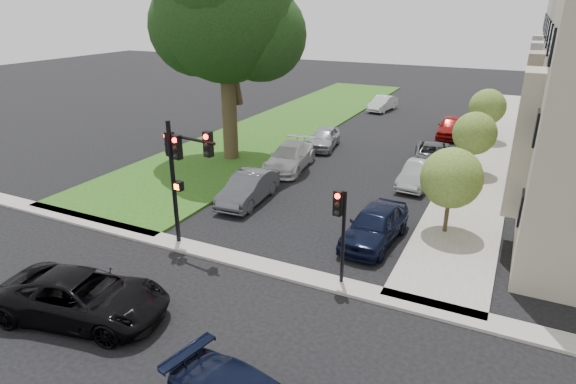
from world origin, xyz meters
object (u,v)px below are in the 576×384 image
at_px(car_parked_6, 290,157).
at_px(car_parked_0, 375,225).
at_px(small_tree_c, 487,107).
at_px(traffic_signal_secondary, 340,220).
at_px(small_tree_a, 451,178).
at_px(car_parked_2, 432,155).
at_px(eucalyptus, 224,12).
at_px(traffic_signal_main, 180,162).
at_px(car_parked_3, 451,127).
at_px(car_cross_near, 83,297).
at_px(car_parked_1, 418,174).
at_px(car_parked_5, 248,188).
at_px(car_parked_7, 324,138).
at_px(small_tree_b, 475,133).
at_px(car_parked_9, 383,103).

bearing_deg(car_parked_6, car_parked_0, -51.66).
height_order(small_tree_c, traffic_signal_secondary, small_tree_c).
bearing_deg(small_tree_a, car_parked_2, 103.76).
bearing_deg(car_parked_6, small_tree_a, -34.39).
xyz_separation_m(small_tree_c, car_parked_2, (-2.37, -7.25, -1.90)).
distance_m(eucalyptus, car_parked_0, 16.16).
xyz_separation_m(traffic_signal_main, car_parked_0, (7.01, 3.72, -2.86)).
bearing_deg(eucalyptus, car_parked_3, 45.18).
distance_m(traffic_signal_secondary, car_cross_near, 8.80).
relative_size(small_tree_a, car_parked_1, 0.97).
distance_m(car_parked_3, car_parked_5, 19.38).
xyz_separation_m(traffic_signal_main, traffic_signal_secondary, (6.77, -0.04, -1.12)).
relative_size(car_parked_2, car_parked_7, 1.11).
bearing_deg(small_tree_b, car_parked_1, -125.47).
relative_size(car_parked_1, car_parked_2, 0.86).
bearing_deg(car_parked_9, car_parked_6, -83.63).
xyz_separation_m(car_parked_0, car_parked_3, (0.22, 19.46, -0.01)).
xyz_separation_m(small_tree_c, car_parked_7, (-9.89, -6.73, -1.83)).
xyz_separation_m(car_parked_5, car_parked_9, (-0.00, 25.04, -0.07)).
bearing_deg(car_parked_2, car_parked_6, -157.54).
height_order(small_tree_c, car_parked_7, small_tree_c).
bearing_deg(car_parked_9, car_parked_2, -56.05).
relative_size(small_tree_b, car_parked_7, 0.88).
relative_size(car_cross_near, car_parked_1, 1.37).
bearing_deg(car_cross_near, traffic_signal_secondary, -62.19).
bearing_deg(traffic_signal_main, eucalyptus, 113.62).
distance_m(eucalyptus, car_parked_3, 18.98).
distance_m(eucalyptus, car_parked_1, 14.64).
xyz_separation_m(small_tree_b, car_parked_3, (-2.36, 8.46, -1.71)).
bearing_deg(traffic_signal_secondary, traffic_signal_main, 179.65).
xyz_separation_m(car_parked_7, car_parked_9, (0.24, 14.18, -0.04)).
xyz_separation_m(small_tree_c, car_cross_near, (-9.47, -28.33, -1.79)).
bearing_deg(car_parked_1, traffic_signal_main, -118.61).
relative_size(eucalyptus, car_parked_9, 3.19).
height_order(car_cross_near, car_parked_3, car_parked_3).
xyz_separation_m(traffic_signal_secondary, car_parked_7, (-7.08, 16.12, -1.80)).
xyz_separation_m(traffic_signal_secondary, car_parked_1, (0.44, 11.42, -1.86)).
relative_size(car_parked_3, car_parked_7, 1.07).
xyz_separation_m(eucalyptus, traffic_signal_secondary, (11.60, -11.08, -6.47)).
bearing_deg(traffic_signal_main, car_parked_1, 57.64).
bearing_deg(small_tree_c, traffic_signal_secondary, -97.02).
height_order(traffic_signal_secondary, car_parked_9, traffic_signal_secondary).
distance_m(small_tree_c, car_parked_1, 11.82).
bearing_deg(car_parked_1, small_tree_b, 58.28).
xyz_separation_m(small_tree_a, car_parked_2, (-2.37, 9.67, -1.95)).
bearing_deg(car_parked_3, traffic_signal_secondary, -93.73).
bearing_deg(car_parked_0, small_tree_b, 80.53).
bearing_deg(car_parked_5, car_parked_9, 86.01).
relative_size(small_tree_c, car_cross_near, 0.69).
xyz_separation_m(small_tree_a, car_parked_9, (-9.65, 24.37, -1.92)).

